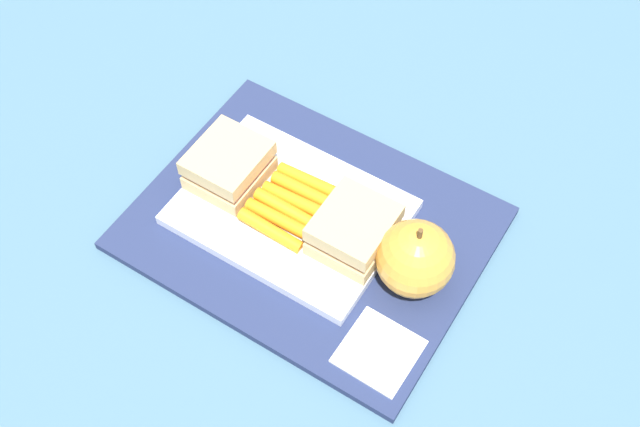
{
  "coord_description": "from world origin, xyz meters",
  "views": [
    {
      "loc": [
        0.26,
        -0.39,
        0.72
      ],
      "look_at": [
        0.01,
        0.0,
        0.04
      ],
      "focal_mm": 44.64,
      "sensor_mm": 36.0,
      "label": 1
    }
  ],
  "objects": [
    {
      "name": "ground_plane",
      "position": [
        0.0,
        0.0,
        0.0
      ],
      "size": [
        2.4,
        2.4,
        0.0
      ],
      "primitive_type": "plane",
      "color": "#42667A"
    },
    {
      "name": "lunchbag_mat",
      "position": [
        0.0,
        0.0,
        0.01
      ],
      "size": [
        0.36,
        0.28,
        0.01
      ],
      "primitive_type": "cube",
      "color": "navy",
      "rests_on": "ground_plane"
    },
    {
      "name": "food_tray",
      "position": [
        -0.03,
        0.0,
        0.02
      ],
      "size": [
        0.23,
        0.17,
        0.01
      ],
      "primitive_type": "cube",
      "color": "white",
      "rests_on": "lunchbag_mat"
    },
    {
      "name": "sandwich_half_left",
      "position": [
        -0.1,
        0.0,
        0.04
      ],
      "size": [
        0.07,
        0.08,
        0.04
      ],
      "color": "tan",
      "rests_on": "food_tray"
    },
    {
      "name": "sandwich_half_right",
      "position": [
        0.05,
        0.0,
        0.04
      ],
      "size": [
        0.07,
        0.08,
        0.04
      ],
      "color": "tan",
      "rests_on": "food_tray"
    },
    {
      "name": "carrot_sticks_bundle",
      "position": [
        -0.03,
        0.0,
        0.03
      ],
      "size": [
        0.08,
        0.09,
        0.02
      ],
      "color": "orange",
      "rests_on": "food_tray"
    },
    {
      "name": "apple",
      "position": [
        0.12,
        0.0,
        0.05
      ],
      "size": [
        0.08,
        0.08,
        0.09
      ],
      "color": "gold",
      "rests_on": "lunchbag_mat"
    },
    {
      "name": "paper_napkin",
      "position": [
        0.14,
        -0.09,
        0.01
      ],
      "size": [
        0.07,
        0.07,
        0.0
      ],
      "primitive_type": "cube",
      "rotation": [
        0.0,
        0.0,
        -0.02
      ],
      "color": "white",
      "rests_on": "lunchbag_mat"
    }
  ]
}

